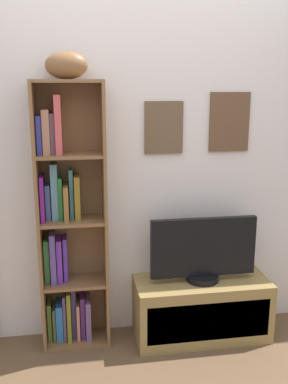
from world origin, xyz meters
name	(u,v)px	position (x,y,z in m)	size (l,w,h in m)	color
back_wall	(136,165)	(0.00, 1.13, 1.20)	(4.80, 0.08, 2.39)	silver
bookshelf	(67,228)	(-0.47, 1.01, 0.81)	(0.44, 0.24, 1.76)	brown
football	(66,65)	(-0.43, 0.98, 1.84)	(0.26, 0.16, 0.16)	brown
tv_stand	(201,308)	(0.43, 0.91, 0.21)	(0.92, 0.38, 0.42)	olive
television	(203,250)	(0.43, 0.91, 0.64)	(0.72, 0.22, 0.45)	black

